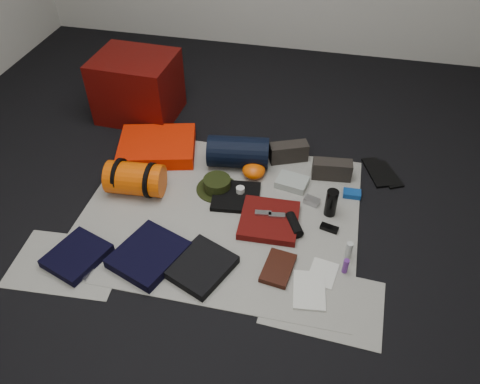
% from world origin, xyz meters
% --- Properties ---
extents(floor, '(4.50, 4.50, 0.02)m').
position_xyz_m(floor, '(0.00, 0.00, -0.01)').
color(floor, black).
rests_on(floor, ground).
extents(newspaper_mat, '(1.60, 1.30, 0.01)m').
position_xyz_m(newspaper_mat, '(0.00, 0.00, 0.00)').
color(newspaper_mat, '#B2B1A4').
rests_on(newspaper_mat, floor).
extents(newspaper_sheet_front_left, '(0.61, 0.44, 0.00)m').
position_xyz_m(newspaper_sheet_front_left, '(-0.70, -0.55, 0.00)').
color(newspaper_sheet_front_left, '#B2B1A4').
rests_on(newspaper_sheet_front_left, floor).
extents(newspaper_sheet_front_right, '(0.60, 0.43, 0.00)m').
position_xyz_m(newspaper_sheet_front_right, '(0.65, -0.50, 0.00)').
color(newspaper_sheet_front_right, '#B2B1A4').
rests_on(newspaper_sheet_front_right, floor).
extents(red_cabinet, '(0.57, 0.48, 0.46)m').
position_xyz_m(red_cabinet, '(-0.85, 0.90, 0.23)').
color(red_cabinet, '#520906').
rests_on(red_cabinet, floor).
extents(sleeping_pad, '(0.59, 0.52, 0.09)m').
position_xyz_m(sleeping_pad, '(-0.56, 0.47, 0.05)').
color(sleeping_pad, red).
rests_on(sleeping_pad, newspaper_mat).
extents(stuff_sack, '(0.36, 0.23, 0.20)m').
position_xyz_m(stuff_sack, '(-0.55, 0.07, 0.11)').
color(stuff_sack, '#DF4D03').
rests_on(stuff_sack, newspaper_mat).
extents(sack_strap_left, '(0.02, 0.22, 0.22)m').
position_xyz_m(sack_strap_left, '(-0.65, 0.07, 0.11)').
color(sack_strap_left, black).
rests_on(sack_strap_left, newspaper_mat).
extents(sack_strap_right, '(0.03, 0.22, 0.22)m').
position_xyz_m(sack_strap_right, '(-0.45, 0.07, 0.11)').
color(sack_strap_right, black).
rests_on(sack_strap_right, newspaper_mat).
extents(navy_duffel, '(0.42, 0.26, 0.21)m').
position_xyz_m(navy_duffel, '(0.00, 0.46, 0.11)').
color(navy_duffel, black).
rests_on(navy_duffel, newspaper_mat).
extents(boonie_brim, '(0.34, 0.34, 0.01)m').
position_xyz_m(boonie_brim, '(-0.07, 0.19, 0.01)').
color(boonie_brim, black).
rests_on(boonie_brim, newspaper_mat).
extents(boonie_crown, '(0.17, 0.17, 0.07)m').
position_xyz_m(boonie_crown, '(-0.07, 0.19, 0.05)').
color(boonie_crown, black).
rests_on(boonie_crown, boonie_brim).
extents(hiking_boot_left, '(0.27, 0.18, 0.13)m').
position_xyz_m(hiking_boot_left, '(0.32, 0.58, 0.07)').
color(hiking_boot_left, '#2A2520').
rests_on(hiking_boot_left, newspaper_mat).
extents(hiking_boot_right, '(0.25, 0.12, 0.12)m').
position_xyz_m(hiking_boot_right, '(0.61, 0.46, 0.07)').
color(hiking_boot_right, '#2A2520').
rests_on(hiking_boot_right, newspaper_mat).
extents(flip_flop_left, '(0.20, 0.31, 0.02)m').
position_xyz_m(flip_flop_left, '(0.90, 0.57, 0.01)').
color(flip_flop_left, black).
rests_on(flip_flop_left, floor).
extents(flip_flop_right, '(0.20, 0.28, 0.01)m').
position_xyz_m(flip_flop_right, '(0.97, 0.57, 0.01)').
color(flip_flop_right, black).
rests_on(flip_flop_right, floor).
extents(trousers_navy_a, '(0.34, 0.36, 0.05)m').
position_xyz_m(trousers_navy_a, '(-0.66, -0.51, 0.03)').
color(trousers_navy_a, black).
rests_on(trousers_navy_a, newspaper_mat).
extents(trousers_navy_b, '(0.42, 0.44, 0.06)m').
position_xyz_m(trousers_navy_b, '(-0.29, -0.42, 0.03)').
color(trousers_navy_b, black).
rests_on(trousers_navy_b, newspaper_mat).
extents(trousers_charcoal, '(0.38, 0.40, 0.05)m').
position_xyz_m(trousers_charcoal, '(0.01, -0.44, 0.03)').
color(trousers_charcoal, black).
rests_on(trousers_charcoal, newspaper_mat).
extents(black_tshirt, '(0.31, 0.29, 0.03)m').
position_xyz_m(black_tshirt, '(0.06, 0.14, 0.02)').
color(black_tshirt, black).
rests_on(black_tshirt, newspaper_mat).
extents(red_shirt, '(0.34, 0.34, 0.04)m').
position_xyz_m(red_shirt, '(0.30, -0.03, 0.03)').
color(red_shirt, '#520B08').
rests_on(red_shirt, newspaper_mat).
extents(orange_stuff_sack, '(0.19, 0.19, 0.10)m').
position_xyz_m(orange_stuff_sack, '(0.13, 0.36, 0.05)').
color(orange_stuff_sack, '#DF4D03').
rests_on(orange_stuff_sack, newspaper_mat).
extents(first_aid_pouch, '(0.21, 0.18, 0.05)m').
position_xyz_m(first_aid_pouch, '(0.38, 0.33, 0.03)').
color(first_aid_pouch, '#939B94').
rests_on(first_aid_pouch, newspaper_mat).
extents(water_bottle, '(0.08, 0.08, 0.17)m').
position_xyz_m(water_bottle, '(0.63, 0.13, 0.09)').
color(water_bottle, black).
rests_on(water_bottle, newspaper_mat).
extents(speaker, '(0.13, 0.17, 0.06)m').
position_xyz_m(speaker, '(0.44, -0.04, 0.04)').
color(speaker, black).
rests_on(speaker, newspaper_mat).
extents(compact_camera, '(0.10, 0.08, 0.04)m').
position_xyz_m(compact_camera, '(0.52, 0.19, 0.02)').
color(compact_camera, '#A3A2A7').
rests_on(compact_camera, newspaper_mat).
extents(cyan_case, '(0.11, 0.07, 0.03)m').
position_xyz_m(cyan_case, '(0.75, 0.31, 0.02)').
color(cyan_case, navy).
rests_on(cyan_case, newspaper_mat).
extents(toiletry_purple, '(0.04, 0.04, 0.09)m').
position_xyz_m(toiletry_purple, '(0.74, -0.29, 0.05)').
color(toiletry_purple, '#5A277D').
rests_on(toiletry_purple, newspaper_mat).
extents(toiletry_clear, '(0.04, 0.04, 0.11)m').
position_xyz_m(toiletry_clear, '(0.75, -0.18, 0.06)').
color(toiletry_clear, '#AFB4AF').
rests_on(toiletry_clear, newspaper_mat).
extents(paperback_book, '(0.17, 0.24, 0.03)m').
position_xyz_m(paperback_book, '(0.40, -0.35, 0.02)').
color(paperback_book, black).
rests_on(paperback_book, newspaper_mat).
extents(map_booklet, '(0.19, 0.25, 0.01)m').
position_xyz_m(map_booklet, '(0.57, -0.45, 0.01)').
color(map_booklet, silver).
rests_on(map_booklet, newspaper_mat).
extents(map_printout, '(0.16, 0.20, 0.01)m').
position_xyz_m(map_printout, '(0.63, -0.32, 0.01)').
color(map_printout, silver).
rests_on(map_printout, newspaper_mat).
extents(sunglasses, '(0.11, 0.06, 0.03)m').
position_xyz_m(sunglasses, '(0.64, -0.00, 0.02)').
color(sunglasses, black).
rests_on(sunglasses, newspaper_mat).
extents(key_cluster, '(0.09, 0.09, 0.01)m').
position_xyz_m(key_cluster, '(-0.58, -0.60, 0.01)').
color(key_cluster, '#A3A2A7').
rests_on(key_cluster, newspaper_mat).
extents(tape_roll, '(0.05, 0.05, 0.04)m').
position_xyz_m(tape_roll, '(0.08, 0.17, 0.05)').
color(tape_roll, beige).
rests_on(tape_roll, black_tshirt).
extents(energy_bar_a, '(0.10, 0.05, 0.01)m').
position_xyz_m(energy_bar_a, '(0.26, -0.01, 0.06)').
color(energy_bar_a, '#A3A2A7').
rests_on(energy_bar_a, red_shirt).
extents(energy_bar_b, '(0.10, 0.05, 0.01)m').
position_xyz_m(energy_bar_b, '(0.34, -0.01, 0.06)').
color(energy_bar_b, '#A3A2A7').
rests_on(energy_bar_b, red_shirt).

